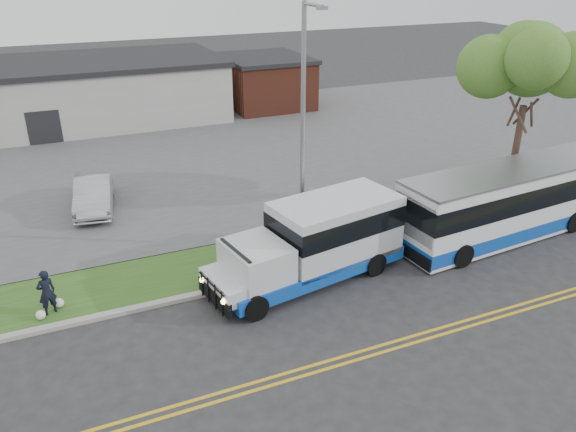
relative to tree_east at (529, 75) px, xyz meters
name	(u,v)px	position (x,y,z in m)	size (l,w,h in m)	color
ground	(257,301)	(-14.00, -3.00, -6.20)	(140.00, 140.00, 0.00)	#28282B
lane_line_north	(303,368)	(-14.00, -6.85, -6.20)	(70.00, 0.12, 0.01)	gold
lane_line_south	(308,375)	(-14.00, -7.15, -6.20)	(70.00, 0.12, 0.01)	gold
curb	(246,284)	(-14.00, -1.90, -6.13)	(80.00, 0.30, 0.15)	#9E9B93
verge	(231,262)	(-14.00, -0.10, -6.15)	(80.00, 3.30, 0.10)	#2D541C
parking_lot	(158,155)	(-14.00, 14.00, -6.15)	(80.00, 25.00, 0.10)	#4C4C4F
commercial_building	(39,95)	(-20.00, 24.00, -4.02)	(25.40, 10.40, 4.35)	#9E9E99
brick_wing	(265,81)	(-3.50, 23.00, -4.24)	(6.30, 7.30, 3.90)	brown
tree_east	(529,75)	(0.00, 0.00, 0.00)	(5.20, 5.20, 8.33)	#3D2721
streetlight_near	(304,126)	(-11.00, -0.27, -0.97)	(0.35, 1.53, 9.50)	gray
shuttle_bus	(319,238)	(-11.28, -2.27, -4.64)	(7.91, 3.71, 2.92)	#0F47AC
transit_bus	(514,201)	(-2.13, -2.40, -4.66)	(11.17, 3.41, 3.05)	white
pedestrian	(47,292)	(-20.65, -1.05, -5.29)	(0.59, 0.39, 1.62)	black
parked_car_a	(94,193)	(-18.29, 7.26, -5.34)	(1.62, 4.64, 1.53)	#9DA0A4
grocery_bag_left	(41,315)	(-20.95, -1.30, -5.94)	(0.32, 0.32, 0.32)	white
grocery_bag_right	(59,303)	(-20.35, -0.80, -5.94)	(0.32, 0.32, 0.32)	white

